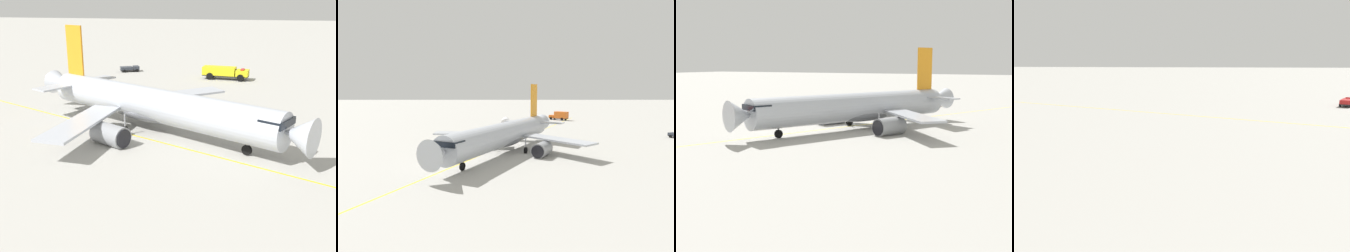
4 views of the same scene
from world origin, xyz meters
The scene contains 1 object.
ops_pickup_truck centered at (36.44, 18.36, 0.81)m, with size 5.90×4.10×1.41m.
Camera 4 is at (-38.64, 40.97, 8.77)m, focal length 43.60 mm.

